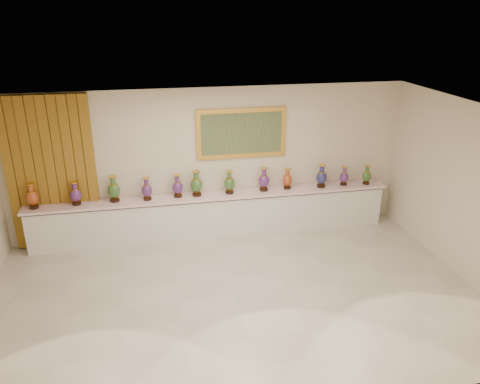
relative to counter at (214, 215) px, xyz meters
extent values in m
plane|color=beige|center=(0.00, -2.27, -0.44)|extent=(8.00, 8.00, 0.00)
plane|color=beige|center=(0.00, 0.23, 1.06)|extent=(8.00, 0.00, 8.00)
plane|color=beige|center=(4.00, -2.27, 1.06)|extent=(0.00, 5.00, 5.00)
plane|color=white|center=(0.00, -2.27, 2.56)|extent=(8.00, 8.00, 0.00)
cube|color=#A17222|center=(-3.03, 0.17, 1.06)|extent=(1.64, 0.14, 2.95)
cube|color=gold|center=(0.62, 0.19, 1.64)|extent=(1.80, 0.06, 1.00)
cube|color=#1B361C|center=(0.62, 0.16, 1.64)|extent=(1.62, 0.02, 0.82)
cube|color=white|center=(0.00, 0.00, -0.03)|extent=(7.20, 0.42, 0.81)
cube|color=#FFD6DD|center=(0.00, -0.02, 0.44)|extent=(7.28, 0.48, 0.05)
cylinder|color=black|center=(-3.39, -0.03, 0.49)|extent=(0.17, 0.17, 0.05)
cone|color=gold|center=(-3.39, -0.03, 0.54)|extent=(0.15, 0.15, 0.03)
ellipsoid|color=maroon|center=(-3.39, -0.03, 0.68)|extent=(0.28, 0.28, 0.28)
cylinder|color=gold|center=(-3.39, -0.03, 0.80)|extent=(0.16, 0.16, 0.01)
cylinder|color=maroon|center=(-3.39, -0.03, 0.86)|extent=(0.09, 0.09, 0.10)
cone|color=maroon|center=(-3.39, -0.03, 0.93)|extent=(0.16, 0.16, 0.04)
cylinder|color=gold|center=(-3.39, -0.03, 0.95)|extent=(0.16, 0.16, 0.01)
cylinder|color=black|center=(-2.63, -0.01, 0.49)|extent=(0.16, 0.16, 0.05)
cone|color=gold|center=(-2.63, -0.01, 0.54)|extent=(0.14, 0.14, 0.03)
ellipsoid|color=#250B4D|center=(-2.63, -0.01, 0.66)|extent=(0.23, 0.23, 0.27)
cylinder|color=gold|center=(-2.63, -0.01, 0.78)|extent=(0.15, 0.15, 0.01)
cylinder|color=#250B4D|center=(-2.63, -0.01, 0.83)|extent=(0.08, 0.08, 0.10)
cone|color=#250B4D|center=(-2.63, -0.01, 0.90)|extent=(0.15, 0.15, 0.04)
cylinder|color=gold|center=(-2.63, -0.01, 0.92)|extent=(0.15, 0.15, 0.01)
cylinder|color=black|center=(-1.92, 0.02, 0.49)|extent=(0.18, 0.18, 0.05)
cone|color=gold|center=(-1.92, 0.02, 0.55)|extent=(0.16, 0.16, 0.03)
ellipsoid|color=black|center=(-1.92, 0.02, 0.69)|extent=(0.28, 0.28, 0.30)
cylinder|color=gold|center=(-1.92, 0.02, 0.82)|extent=(0.16, 0.16, 0.01)
cylinder|color=black|center=(-1.92, 0.02, 0.88)|extent=(0.10, 0.10, 0.11)
cone|color=black|center=(-1.92, 0.02, 0.96)|extent=(0.16, 0.16, 0.04)
cylinder|color=gold|center=(-1.92, 0.02, 0.98)|extent=(0.17, 0.17, 0.01)
cylinder|color=black|center=(-1.30, -0.03, 0.49)|extent=(0.16, 0.16, 0.04)
cone|color=gold|center=(-1.30, -0.03, 0.54)|extent=(0.14, 0.14, 0.03)
ellipsoid|color=#250B4D|center=(-1.30, -0.03, 0.66)|extent=(0.27, 0.27, 0.26)
cylinder|color=gold|center=(-1.30, -0.03, 0.77)|extent=(0.14, 0.14, 0.01)
cylinder|color=#250B4D|center=(-1.30, -0.03, 0.83)|extent=(0.08, 0.08, 0.09)
cone|color=#250B4D|center=(-1.30, -0.03, 0.89)|extent=(0.14, 0.14, 0.03)
cylinder|color=gold|center=(-1.30, -0.03, 0.91)|extent=(0.15, 0.15, 0.01)
cylinder|color=black|center=(-0.70, 0.01, 0.49)|extent=(0.16, 0.16, 0.05)
cone|color=gold|center=(-0.70, 0.01, 0.54)|extent=(0.14, 0.14, 0.03)
ellipsoid|color=#250B4D|center=(-0.70, 0.01, 0.66)|extent=(0.25, 0.25, 0.26)
cylinder|color=gold|center=(-0.70, 0.01, 0.77)|extent=(0.14, 0.14, 0.01)
cylinder|color=#250B4D|center=(-0.70, 0.01, 0.83)|extent=(0.08, 0.08, 0.10)
cone|color=#250B4D|center=(-0.70, 0.01, 0.90)|extent=(0.14, 0.14, 0.04)
cylinder|color=gold|center=(-0.70, 0.01, 0.92)|extent=(0.15, 0.15, 0.01)
cylinder|color=black|center=(-0.33, 0.00, 0.49)|extent=(0.18, 0.18, 0.05)
cone|color=gold|center=(-0.33, 0.00, 0.55)|extent=(0.16, 0.16, 0.03)
ellipsoid|color=black|center=(-0.33, 0.00, 0.69)|extent=(0.27, 0.27, 0.30)
cylinder|color=gold|center=(-0.33, 0.00, 0.82)|extent=(0.16, 0.16, 0.01)
cylinder|color=black|center=(-0.33, 0.00, 0.88)|extent=(0.10, 0.10, 0.11)
cone|color=black|center=(-0.33, 0.00, 0.95)|extent=(0.16, 0.16, 0.04)
cylinder|color=gold|center=(-0.33, 0.00, 0.97)|extent=(0.17, 0.17, 0.01)
cylinder|color=black|center=(0.34, -0.01, 0.49)|extent=(0.17, 0.17, 0.05)
cone|color=gold|center=(0.34, -0.01, 0.54)|extent=(0.15, 0.15, 0.03)
ellipsoid|color=black|center=(0.34, -0.01, 0.67)|extent=(0.23, 0.23, 0.27)
cylinder|color=gold|center=(0.34, -0.01, 0.79)|extent=(0.15, 0.15, 0.01)
cylinder|color=black|center=(0.34, -0.01, 0.85)|extent=(0.09, 0.09, 0.10)
cone|color=black|center=(0.34, -0.01, 0.91)|extent=(0.15, 0.15, 0.04)
cylinder|color=gold|center=(0.34, -0.01, 0.93)|extent=(0.15, 0.15, 0.01)
cylinder|color=black|center=(1.05, 0.00, 0.49)|extent=(0.17, 0.17, 0.05)
cone|color=gold|center=(1.05, 0.00, 0.54)|extent=(0.15, 0.15, 0.03)
ellipsoid|color=#250B4D|center=(1.05, 0.00, 0.68)|extent=(0.29, 0.29, 0.28)
cylinder|color=gold|center=(1.05, 0.00, 0.80)|extent=(0.15, 0.15, 0.01)
cylinder|color=#250B4D|center=(1.05, 0.00, 0.86)|extent=(0.09, 0.09, 0.10)
cone|color=#250B4D|center=(1.05, 0.00, 0.93)|extent=(0.15, 0.15, 0.04)
cylinder|color=gold|center=(1.05, 0.00, 0.95)|extent=(0.16, 0.16, 0.01)
cylinder|color=black|center=(1.56, 0.01, 0.49)|extent=(0.15, 0.15, 0.04)
cone|color=gold|center=(1.56, 0.01, 0.53)|extent=(0.13, 0.13, 0.03)
ellipsoid|color=maroon|center=(1.56, 0.01, 0.65)|extent=(0.20, 0.20, 0.25)
cylinder|color=gold|center=(1.56, 0.01, 0.76)|extent=(0.14, 0.14, 0.01)
cylinder|color=maroon|center=(1.56, 0.01, 0.81)|extent=(0.08, 0.08, 0.09)
cone|color=maroon|center=(1.56, 0.01, 0.87)|extent=(0.14, 0.14, 0.03)
cylinder|color=gold|center=(1.56, 0.01, 0.89)|extent=(0.14, 0.14, 0.01)
cylinder|color=black|center=(2.28, -0.04, 0.49)|extent=(0.17, 0.17, 0.05)
cone|color=gold|center=(2.28, -0.04, 0.54)|extent=(0.15, 0.15, 0.03)
ellipsoid|color=#090B3E|center=(2.28, -0.04, 0.67)|extent=(0.27, 0.27, 0.28)
cylinder|color=gold|center=(2.28, -0.04, 0.79)|extent=(0.15, 0.15, 0.01)
cylinder|color=#090B3E|center=(2.28, -0.04, 0.86)|extent=(0.09, 0.09, 0.10)
cone|color=#090B3E|center=(2.28, -0.04, 0.93)|extent=(0.15, 0.15, 0.04)
cylinder|color=gold|center=(2.28, -0.04, 0.94)|extent=(0.16, 0.16, 0.01)
cylinder|color=black|center=(2.79, -0.02, 0.48)|extent=(0.14, 0.14, 0.04)
cone|color=gold|center=(2.79, -0.02, 0.53)|extent=(0.12, 0.12, 0.03)
ellipsoid|color=#250B4D|center=(2.79, -0.02, 0.64)|extent=(0.19, 0.19, 0.23)
cylinder|color=gold|center=(2.79, -0.02, 0.74)|extent=(0.13, 0.13, 0.01)
cylinder|color=#250B4D|center=(2.79, -0.02, 0.79)|extent=(0.07, 0.07, 0.08)
cone|color=#250B4D|center=(2.79, -0.02, 0.85)|extent=(0.13, 0.13, 0.03)
cylinder|color=gold|center=(2.79, -0.02, 0.86)|extent=(0.13, 0.13, 0.01)
cylinder|color=black|center=(3.28, -0.06, 0.48)|extent=(0.14, 0.14, 0.04)
cone|color=gold|center=(3.28, -0.06, 0.53)|extent=(0.12, 0.12, 0.03)
ellipsoid|color=black|center=(3.28, -0.06, 0.64)|extent=(0.22, 0.22, 0.23)
cylinder|color=gold|center=(3.28, -0.06, 0.74)|extent=(0.13, 0.13, 0.01)
cylinder|color=black|center=(3.28, -0.06, 0.79)|extent=(0.07, 0.07, 0.08)
cone|color=black|center=(3.28, -0.06, 0.85)|extent=(0.13, 0.13, 0.03)
cylinder|color=gold|center=(3.28, -0.06, 0.86)|extent=(0.13, 0.13, 0.01)
cube|color=white|center=(-2.34, -0.14, 0.47)|extent=(0.10, 0.06, 0.00)
camera|label=1|loc=(-1.19, -8.67, 3.98)|focal=35.00mm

